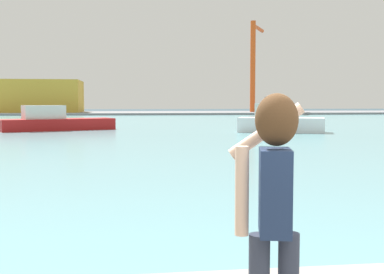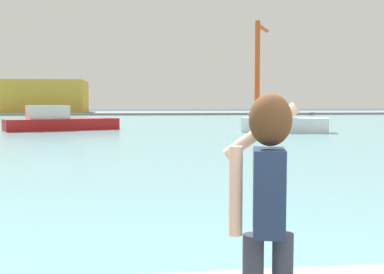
% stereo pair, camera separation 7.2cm
% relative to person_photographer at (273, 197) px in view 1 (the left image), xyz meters
% --- Properties ---
extents(ground_plane, '(220.00, 220.00, 0.00)m').
position_rel_person_photographer_xyz_m(ground_plane, '(0.75, 49.65, -1.64)').
color(ground_plane, '#334751').
extents(harbor_water, '(140.00, 100.00, 0.02)m').
position_rel_person_photographer_xyz_m(harbor_water, '(0.75, 51.65, -1.63)').
color(harbor_water, '#6BA8B2').
rests_on(harbor_water, ground_plane).
extents(far_shore_dock, '(140.00, 20.00, 0.39)m').
position_rel_person_photographer_xyz_m(far_shore_dock, '(0.75, 91.65, -1.44)').
color(far_shore_dock, gray).
rests_on(far_shore_dock, ground_plane).
extents(person_photographer, '(0.53, 0.57, 1.74)m').
position_rel_person_photographer_xyz_m(person_photographer, '(0.00, 0.00, 0.00)').
color(person_photographer, '#2D3342').
rests_on(person_photographer, quay_promenade).
extents(boat_moored, '(9.14, 5.61, 2.00)m').
position_rel_person_photographer_xyz_m(boat_moored, '(-6.77, 37.13, -0.92)').
color(boat_moored, '#B21919').
rests_on(boat_moored, harbor_water).
extents(boat_moored_2, '(6.70, 4.43, 2.16)m').
position_rel_person_photographer_xyz_m(boat_moored_2, '(10.27, 32.41, -0.85)').
color(boat_moored_2, white).
rests_on(boat_moored_2, harbor_water).
extents(warehouse_left, '(15.03, 11.84, 5.96)m').
position_rel_person_photographer_xyz_m(warehouse_left, '(-17.25, 92.37, 1.73)').
color(warehouse_left, gold).
rests_on(warehouse_left, far_shore_dock).
extents(port_crane, '(4.72, 8.15, 17.42)m').
position_rel_person_photographer_xyz_m(port_crane, '(23.38, 90.29, 8.98)').
color(port_crane, '#D84C19').
rests_on(port_crane, far_shore_dock).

